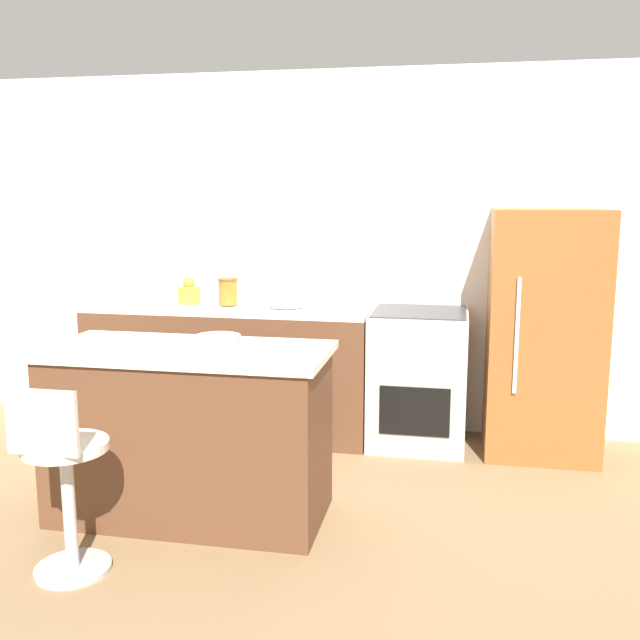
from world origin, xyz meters
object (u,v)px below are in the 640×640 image
oven_range (418,378)px  mixing_bowl (286,301)px  stool_chair (64,481)px  refrigerator (544,333)px  kettle (189,293)px

oven_range → mixing_bowl: (-0.94, 0.02, 0.51)m
stool_chair → mixing_bowl: bearing=76.1°
refrigerator → stool_chair: size_ratio=1.78×
oven_range → mixing_bowl: bearing=178.9°
kettle → mixing_bowl: (0.72, 0.00, -0.04)m
oven_range → mixing_bowl: 1.07m
refrigerator → stool_chair: refrigerator is taller
refrigerator → oven_range: bearing=179.7°
kettle → mixing_bowl: bearing=0.0°
oven_range → mixing_bowl: mixing_bowl is taller
stool_chair → kettle: (-0.21, 2.10, 0.57)m
stool_chair → mixing_bowl: 2.23m
oven_range → stool_chair: size_ratio=1.03×
stool_chair → refrigerator: bearing=42.3°
oven_range → kettle: size_ratio=4.70×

